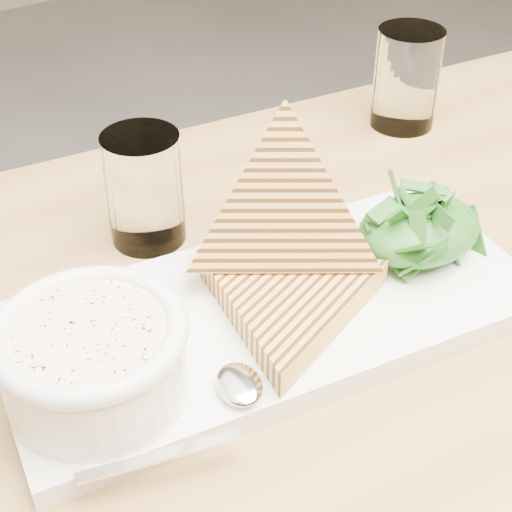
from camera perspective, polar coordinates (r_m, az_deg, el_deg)
table_top at (r=0.62m, az=10.99°, el=-6.60°), size 1.20×0.87×0.04m
table_leg_br at (r=1.33m, az=15.77°, el=-1.73°), size 0.06×0.06×0.73m
platter at (r=0.60m, az=1.07°, el=-4.09°), size 0.43×0.24×0.02m
soup_bowl at (r=0.52m, az=-11.65°, el=-7.89°), size 0.12×0.12×0.05m
soup at (r=0.50m, az=-12.06°, el=-5.60°), size 0.10×0.10×0.01m
bowl_rim at (r=0.50m, az=-12.09°, el=-5.43°), size 0.13×0.13×0.01m
sandwich_flat at (r=0.58m, az=2.36°, el=-3.36°), size 0.22×0.22×0.02m
sandwich_lean at (r=0.59m, az=2.07°, el=3.02°), size 0.24×0.24×0.20m
salad_base at (r=0.65m, az=11.77°, el=1.91°), size 0.11×0.09×0.04m
arugula_pile at (r=0.65m, az=11.84°, el=2.36°), size 0.11×0.10×0.05m
spoon_bowl at (r=0.53m, az=-1.23°, el=-9.31°), size 0.04×0.05×0.01m
spoon_handle at (r=0.49m, az=-6.99°, el=-14.25°), size 0.10×0.03×0.00m
glass_near at (r=0.67m, az=-8.11°, el=4.87°), size 0.07×0.07×0.10m
glass_far at (r=0.86m, az=10.88°, el=12.57°), size 0.07×0.07×0.11m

